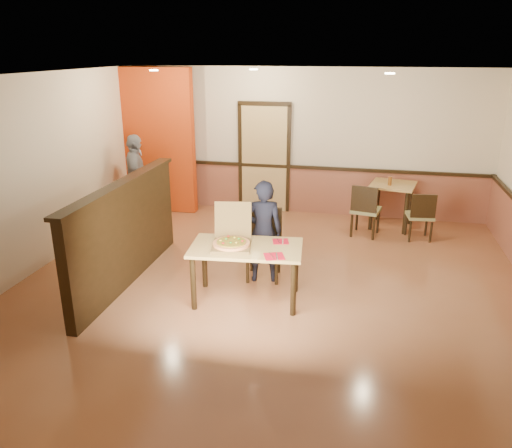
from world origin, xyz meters
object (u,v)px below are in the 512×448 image
at_px(side_chair_right, 421,214).
at_px(passerby, 136,179).
at_px(pizza_box, 232,241).
at_px(main_table, 246,254).
at_px(side_chair_left, 365,208).
at_px(diner_chair, 264,240).
at_px(side_table, 392,194).
at_px(condiment, 390,181).
at_px(diner, 263,232).

bearing_deg(side_chair_right, passerby, -6.11).
relative_size(side_chair_right, passerby, 0.51).
bearing_deg(pizza_box, passerby, 123.73).
distance_m(main_table, side_chair_left, 3.10).
bearing_deg(diner_chair, side_chair_right, 35.25).
distance_m(side_table, pizza_box, 3.97).
bearing_deg(side_table, diner_chair, -125.85).
relative_size(diner_chair, passerby, 0.60).
relative_size(side_chair_left, condiment, 6.02).
distance_m(side_chair_right, condiment, 0.84).
bearing_deg(pizza_box, diner_chair, 61.93).
bearing_deg(side_chair_left, condiment, -116.24).
relative_size(side_table, passerby, 0.54).
distance_m(main_table, side_table, 3.86).
distance_m(diner_chair, side_table, 3.16).
height_order(diner_chair, passerby, passerby).
distance_m(diner_chair, passerby, 3.36).
xyz_separation_m(passerby, pizza_box, (2.53, -2.64, -0.01)).
xyz_separation_m(main_table, side_table, (1.93, 3.35, -0.01)).
xyz_separation_m(diner_chair, condiment, (1.78, 2.44, 0.35)).
bearing_deg(condiment, side_chair_left, -128.47).
xyz_separation_m(diner_chair, diner, (0.01, -0.15, 0.19)).
height_order(diner_chair, pizza_box, pizza_box).
bearing_deg(side_table, diner, -124.09).
bearing_deg(side_chair_left, diner_chair, 66.74).
height_order(side_chair_right, condiment, condiment).
distance_m(main_table, side_chair_right, 3.63).
xyz_separation_m(side_table, pizza_box, (-2.11, -3.36, 0.18)).
relative_size(main_table, condiment, 9.52).
height_order(side_table, condiment, condiment).
distance_m(diner, passerby, 3.45).
relative_size(side_chair_left, passerby, 0.56).
distance_m(diner_chair, condiment, 3.04).
bearing_deg(diner_chair, diner, -89.75).
distance_m(main_table, passerby, 3.78).
bearing_deg(diner_chair, main_table, -100.51).
bearing_deg(passerby, diner_chair, -144.96).
height_order(diner_chair, condiment, diner_chair).
bearing_deg(side_table, pizza_box, -122.12).
bearing_deg(diner_chair, passerby, 141.70).
bearing_deg(diner, side_chair_left, -136.07).
xyz_separation_m(side_table, passerby, (-4.64, -0.72, 0.19)).
distance_m(side_chair_right, pizza_box, 3.78).
relative_size(side_chair_right, condiment, 5.48).
relative_size(side_chair_right, pizza_box, 1.33).
relative_size(side_chair_left, pizza_box, 1.46).
relative_size(diner_chair, side_table, 1.11).
distance_m(diner, condiment, 3.14).
bearing_deg(side_chair_right, diner, 35.19).
xyz_separation_m(side_chair_left, side_table, (0.46, 0.62, 0.12)).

